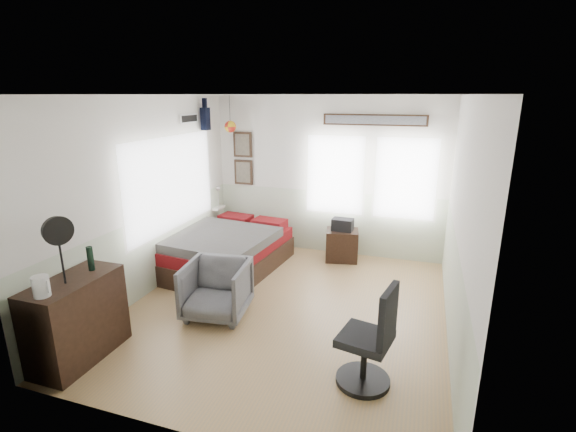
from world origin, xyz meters
name	(u,v)px	position (x,y,z in m)	size (l,w,h in m)	color
ground_plane	(286,309)	(0.00, 0.00, -0.01)	(4.00, 4.50, 0.01)	#A4835A
room_shell	(284,185)	(-0.08, 0.19, 1.61)	(4.02, 4.52, 2.71)	silver
wall_decor	(260,132)	(-1.10, 1.96, 2.10)	(3.55, 1.32, 1.44)	#3F2717
bed	(227,250)	(-1.30, 0.95, 0.32)	(1.64, 2.18, 0.65)	black
dresser	(77,319)	(-1.74, -1.67, 0.45)	(0.48, 1.00, 0.90)	black
armchair	(216,289)	(-0.78, -0.42, 0.35)	(0.76, 0.78, 0.71)	#504F51
nightstand	(342,245)	(0.36, 1.91, 0.26)	(0.53, 0.42, 0.53)	black
task_chair	(371,346)	(1.23, -1.16, 0.43)	(0.55, 0.55, 1.05)	black
kettle	(41,286)	(-1.70, -2.04, 1.00)	(0.17, 0.15, 0.20)	silver
bottle	(90,259)	(-1.71, -1.41, 1.03)	(0.07, 0.07, 0.26)	black
stand_fan	(58,232)	(-1.71, -1.75, 1.44)	(0.18, 0.27, 0.70)	black
black_bag	(343,225)	(0.36, 1.91, 0.63)	(0.34, 0.22, 0.20)	black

